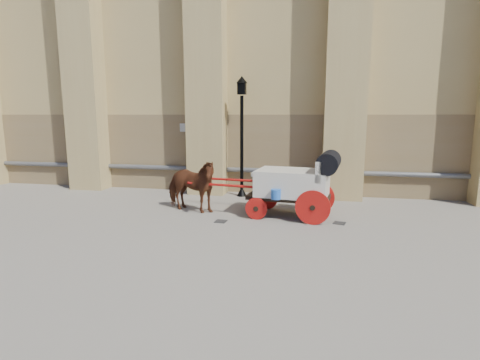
# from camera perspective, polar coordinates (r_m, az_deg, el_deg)

# --- Properties ---
(ground) EXTENTS (90.00, 90.00, 0.00)m
(ground) POSITION_cam_1_polar(r_m,az_deg,el_deg) (10.96, -5.03, -5.98)
(ground) COLOR #6C655C
(ground) RESTS_ON ground
(horse) EXTENTS (2.14, 1.44, 1.66)m
(horse) POSITION_cam_1_polar(r_m,az_deg,el_deg) (11.69, -7.58, -0.84)
(horse) COLOR brown
(horse) RESTS_ON ground
(carriage) EXTENTS (4.61, 1.77, 1.97)m
(carriage) POSITION_cam_1_polar(r_m,az_deg,el_deg) (11.08, 8.77, -0.25)
(carriage) COLOR black
(carriage) RESTS_ON ground
(street_lamp) EXTENTS (0.41, 0.41, 4.35)m
(street_lamp) POSITION_cam_1_polar(r_m,az_deg,el_deg) (13.69, 0.27, 7.12)
(street_lamp) COLOR black
(street_lamp) RESTS_ON ground
(drain_grate_near) EXTENTS (0.35, 0.35, 0.01)m
(drain_grate_near) POSITION_cam_1_polar(r_m,az_deg,el_deg) (10.71, -2.95, -6.30)
(drain_grate_near) COLOR black
(drain_grate_near) RESTS_ON ground
(drain_grate_far) EXTENTS (0.40, 0.40, 0.01)m
(drain_grate_far) POSITION_cam_1_polar(r_m,az_deg,el_deg) (10.89, 14.92, -6.35)
(drain_grate_far) COLOR black
(drain_grate_far) RESTS_ON ground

